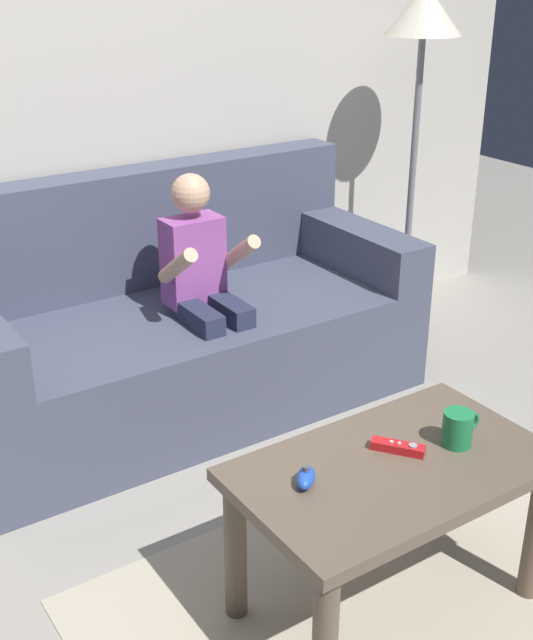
{
  "coord_description": "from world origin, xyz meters",
  "views": [
    {
      "loc": [
        -1.08,
        -1.21,
        1.64
      ],
      "look_at": [
        0.22,
        0.74,
        0.59
      ],
      "focal_mm": 46.37,
      "sensor_mm": 36.0,
      "label": 1
    }
  ],
  "objects": [
    {
      "name": "wall_back",
      "position": [
        0.0,
        1.79,
        1.25
      ],
      "size": [
        4.49,
        0.05,
        2.5
      ],
      "primitive_type": "cube",
      "color": "beige",
      "rests_on": "ground"
    },
    {
      "name": "couch",
      "position": [
        0.25,
        1.4,
        0.3
      ],
      "size": [
        1.79,
        0.8,
        0.88
      ],
      "color": "#474C60",
      "rests_on": "ground"
    },
    {
      "name": "person_seated_on_couch",
      "position": [
        0.27,
        1.22,
        0.54
      ],
      "size": [
        0.3,
        0.37,
        0.93
      ],
      "color": "#282D47",
      "rests_on": "ground"
    },
    {
      "name": "coffee_table",
      "position": [
        0.17,
        0.08,
        0.37
      ],
      "size": [
        0.82,
        0.49,
        0.46
      ],
      "color": "brown",
      "rests_on": "ground"
    },
    {
      "name": "area_rug",
      "position": [
        0.17,
        0.08,
        0.0
      ],
      "size": [
        1.58,
        1.05,
        0.01
      ],
      "primitive_type": "cube",
      "color": "#BCB299",
      "rests_on": "ground"
    },
    {
      "name": "game_remote_red_near_edge",
      "position": [
        0.21,
        0.11,
        0.47
      ],
      "size": [
        0.11,
        0.13,
        0.03
      ],
      "color": "red",
      "rests_on": "coffee_table"
    },
    {
      "name": "nunchuk_blue",
      "position": [
        -0.08,
        0.13,
        0.48
      ],
      "size": [
        0.1,
        0.09,
        0.05
      ],
      "color": "blue",
      "rests_on": "coffee_table"
    },
    {
      "name": "coffee_mug",
      "position": [
        0.36,
        0.05,
        0.5
      ],
      "size": [
        0.12,
        0.08,
        0.09
      ],
      "color": "#1E7F47",
      "rests_on": "coffee_table"
    },
    {
      "name": "floor_lamp",
      "position": [
        1.45,
        1.43,
        1.31
      ],
      "size": [
        0.32,
        0.32,
        1.52
      ],
      "color": "black",
      "rests_on": "ground"
    }
  ]
}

